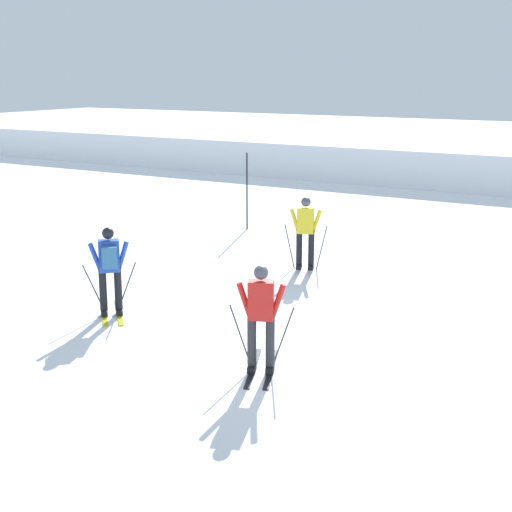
% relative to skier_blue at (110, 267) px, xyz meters
% --- Properties ---
extents(ground_plane, '(120.00, 120.00, 0.00)m').
position_rel_skier_blue_xyz_m(ground_plane, '(3.78, 0.27, -0.95)').
color(ground_plane, white).
extents(skier_blue, '(1.37, 1.41, 1.71)m').
position_rel_skier_blue_xyz_m(skier_blue, '(0.00, 0.00, 0.00)').
color(skier_blue, gold).
rests_on(skier_blue, ground).
extents(skier_red, '(0.98, 1.61, 1.71)m').
position_rel_skier_blue_xyz_m(skier_red, '(3.80, -0.93, -0.04)').
color(skier_red, black).
rests_on(skier_red, ground).
extents(skier_yellow, '(0.95, 1.63, 1.71)m').
position_rel_skier_blue_xyz_m(skier_yellow, '(1.62, 4.89, -0.04)').
color(skier_yellow, silver).
rests_on(skier_yellow, ground).
extents(trail_marker_pole, '(0.04, 0.04, 2.24)m').
position_rel_skier_blue_xyz_m(trail_marker_pole, '(-1.88, 8.09, 0.16)').
color(trail_marker_pole, black).
rests_on(trail_marker_pole, ground).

